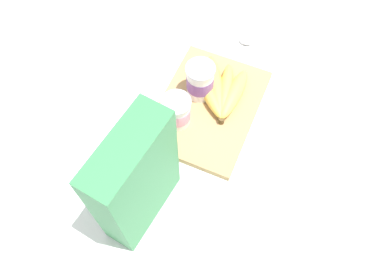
% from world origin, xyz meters
% --- Properties ---
extents(ground_plane, '(2.40, 2.40, 0.00)m').
position_xyz_m(ground_plane, '(0.00, 0.00, 0.00)').
color(ground_plane, white).
extents(cutting_board, '(0.32, 0.23, 0.02)m').
position_xyz_m(cutting_board, '(0.00, 0.00, 0.01)').
color(cutting_board, tan).
rests_on(cutting_board, ground_plane).
extents(cereal_box, '(0.19, 0.09, 0.29)m').
position_xyz_m(cereal_box, '(-0.28, 0.03, 0.15)').
color(cereal_box, '#38844C').
rests_on(cereal_box, ground_plane).
extents(yogurt_cup_front, '(0.07, 0.07, 0.08)m').
position_xyz_m(yogurt_cup_front, '(-0.07, 0.05, 0.06)').
color(yogurt_cup_front, white).
rests_on(yogurt_cup_front, cutting_board).
extents(yogurt_cup_back, '(0.07, 0.07, 0.10)m').
position_xyz_m(yogurt_cup_back, '(0.03, 0.03, 0.07)').
color(yogurt_cup_back, white).
rests_on(yogurt_cup_back, cutting_board).
extents(banana_bunch, '(0.18, 0.17, 0.04)m').
position_xyz_m(banana_bunch, '(0.04, -0.01, 0.04)').
color(banana_bunch, '#F0C951').
rests_on(banana_bunch, cutting_board).
extents(spoon, '(0.03, 0.13, 0.01)m').
position_xyz_m(spoon, '(0.24, -0.04, 0.01)').
color(spoon, silver).
rests_on(spoon, ground_plane).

